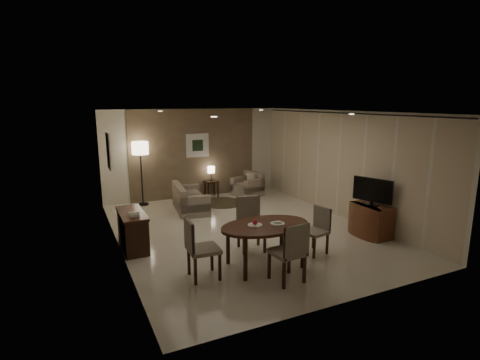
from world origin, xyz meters
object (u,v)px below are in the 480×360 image
chair_near (287,251)px  side_table (211,189)px  console_desk (133,230)px  chair_left (204,249)px  dining_table (265,245)px  chair_right (314,231)px  tv_cabinet (371,220)px  armchair (247,184)px  floor_lamp (141,174)px  chair_far (251,225)px  sofa (190,198)px

chair_near → side_table: (0.89, 5.78, -0.27)m
console_desk → side_table: 4.39m
chair_near → chair_left: (-1.20, 0.69, 0.00)m
dining_table → chair_right: (1.14, 0.09, 0.07)m
chair_right → chair_left: bearing=-99.5°
tv_cabinet → chair_right: (-1.74, -0.28, 0.10)m
armchair → side_table: 1.14m
console_desk → chair_near: chair_near is taller
chair_near → chair_left: size_ratio=1.00×
chair_left → floor_lamp: 5.05m
console_desk → armchair: bearing=35.8°
tv_cabinet → console_desk: bearing=162.9°
chair_right → side_table: size_ratio=1.81×
console_desk → chair_near: 3.26m
console_desk → floor_lamp: floor_lamp is taller
chair_far → sofa: (-0.24, 3.18, -0.17)m
console_desk → floor_lamp: (0.81, 3.19, 0.53)m
chair_far → floor_lamp: bearing=117.8°
dining_table → chair_right: chair_right is taller
chair_near → chair_right: 1.33m
tv_cabinet → chair_left: (-4.03, -0.34, 0.17)m
dining_table → armchair: bearing=67.2°
dining_table → side_table: bearing=79.7°
chair_left → side_table: 5.51m
chair_far → side_table: 4.44m
dining_table → floor_lamp: floor_lamp is taller
tv_cabinet → sofa: sofa is taller
chair_far → sofa: bearing=105.2°
chair_far → floor_lamp: floor_lamp is taller
chair_far → chair_right: size_ratio=1.16×
chair_right → armchair: 4.77m
side_table → floor_lamp: floor_lamp is taller
console_desk → floor_lamp: bearing=75.7°
chair_far → sofa: 3.19m
console_desk → floor_lamp: 3.34m
chair_left → chair_right: (2.29, 0.06, -0.06)m
console_desk → chair_right: size_ratio=1.32×
floor_lamp → chair_right: bearing=-64.8°
console_desk → side_table: (2.94, 3.25, -0.12)m
chair_near → chair_far: (0.07, 1.42, 0.01)m
chair_far → armchair: bearing=75.5°
chair_far → chair_left: bearing=-139.2°
chair_near → armchair: bearing=-114.6°
console_desk → chair_left: (0.86, -1.84, 0.14)m
tv_cabinet → chair_left: bearing=-175.2°
console_desk → dining_table: dining_table is taller
dining_table → chair_right: bearing=4.5°
chair_near → armchair: size_ratio=1.29×
sofa → tv_cabinet: bearing=-132.9°
chair_far → chair_right: 1.23m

